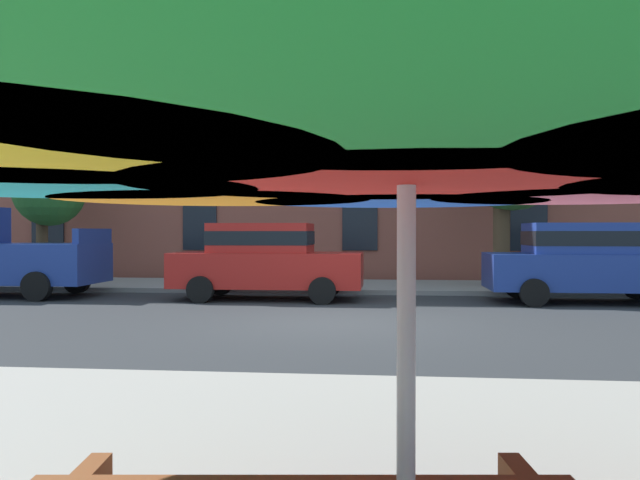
{
  "coord_description": "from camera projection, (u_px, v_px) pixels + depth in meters",
  "views": [
    {
      "loc": [
        0.82,
        -11.03,
        1.59
      ],
      "look_at": [
        -0.66,
        3.2,
        1.4
      ],
      "focal_mm": 35.91,
      "sensor_mm": 36.0,
      "label": 1
    }
  ],
  "objects": [
    {
      "name": "sedan_blue",
      "position": [
        586.0,
        260.0,
        14.2
      ],
      "size": [
        4.4,
        1.98,
        1.78
      ],
      "color": "navy",
      "rests_on": "ground"
    },
    {
      "name": "sedan_red",
      "position": [
        266.0,
        259.0,
        14.94
      ],
      "size": [
        4.4,
        1.98,
        1.78
      ],
      "color": "#B21E19",
      "rests_on": "ground"
    },
    {
      "name": "ground_plane",
      "position": [
        339.0,
        323.0,
        11.07
      ],
      "size": [
        120.0,
        120.0,
        0.0
      ],
      "primitive_type": "plane",
      "color": "#2D3033"
    },
    {
      "name": "street_tree_left",
      "position": [
        49.0,
        187.0,
        18.95
      ],
      "size": [
        2.2,
        2.47,
        4.06
      ],
      "color": "brown",
      "rests_on": "ground"
    },
    {
      "name": "sidewalk_far",
      "position": [
        357.0,
        286.0,
        17.83
      ],
      "size": [
        56.0,
        3.6,
        0.12
      ],
      "primitive_type": "cube",
      "color": "gray",
      "rests_on": "ground"
    },
    {
      "name": "apartment_building",
      "position": [
        366.0,
        73.0,
        25.88
      ],
      "size": [
        46.22,
        12.08,
        16.0
      ],
      "color": "#934C3D",
      "rests_on": "ground"
    },
    {
      "name": "street_tree_middle",
      "position": [
        513.0,
        156.0,
        16.99
      ],
      "size": [
        3.08,
        3.08,
        5.23
      ],
      "color": "brown",
      "rests_on": "ground"
    },
    {
      "name": "patio_umbrella",
      "position": [
        407.0,
        98.0,
        2.0
      ],
      "size": [
        3.85,
        3.85,
        2.35
      ],
      "color": "silver",
      "rests_on": "ground"
    }
  ]
}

